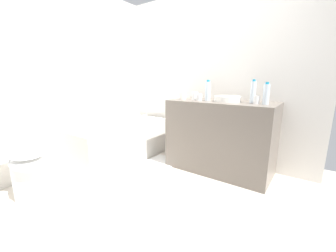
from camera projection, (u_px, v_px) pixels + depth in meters
ground_plane at (138, 197)px, 2.08m from camera, size 3.75×3.75×0.00m
wall_back_tiled at (57, 78)px, 2.59m from camera, size 3.15×0.10×2.30m
wall_right_mirror at (206, 78)px, 2.95m from camera, size 0.10×2.96×2.30m
bathtub at (119, 140)px, 3.01m from camera, size 1.42×0.69×1.28m
toilet at (24, 162)px, 2.01m from camera, size 0.37×0.51×0.73m
vanity_counter at (220, 136)px, 2.61m from camera, size 0.60×1.25×0.88m
sink_basin at (228, 99)px, 2.45m from camera, size 0.30×0.30×0.07m
sink_faucet at (233, 98)px, 2.59m from camera, size 0.12×0.15×0.06m
water_bottle_0 at (253, 92)px, 2.28m from camera, size 0.06×0.06×0.26m
water_bottle_1 at (266, 94)px, 2.16m from camera, size 0.06×0.06×0.23m
water_bottle_2 at (208, 91)px, 2.53m from camera, size 0.07×0.07×0.25m
drinking_glass_0 at (195, 96)px, 2.66m from camera, size 0.08×0.08×0.10m
drinking_glass_1 at (183, 96)px, 2.71m from camera, size 0.08×0.08×0.09m
drinking_glass_2 at (257, 100)px, 2.22m from camera, size 0.06×0.06×0.09m
drinking_glass_3 at (199, 97)px, 2.57m from camera, size 0.07×0.07×0.08m
bath_mat at (158, 164)px, 2.86m from camera, size 0.61×0.41×0.01m
toilet_paper_roll at (1, 200)px, 1.93m from camera, size 0.11×0.11×0.11m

